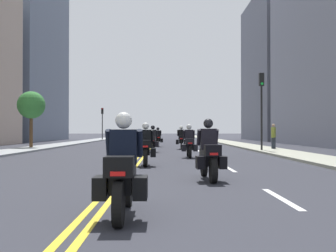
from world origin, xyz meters
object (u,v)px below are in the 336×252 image
object	(u,v)px
motorcycle_5	(181,140)
pedestrian_0	(273,137)
traffic_light_far	(102,118)
motorcycle_0	(123,174)
street_tree_0	(31,105)
motorcycle_4	(153,141)
motorcycle_6	(158,138)
motorcycle_1	(209,156)
traffic_light_near	(262,98)
motorcycle_3	(189,144)
motorcycle_2	(146,148)

from	to	relation	value
motorcycle_5	pedestrian_0	size ratio (longest dim) A/B	1.25
traffic_light_far	motorcycle_0	bearing A→B (deg)	-80.80
street_tree_0	motorcycle_0	bearing A→B (deg)	-68.36
motorcycle_4	motorcycle_6	xyz separation A→B (m)	(0.20, 8.33, 0.02)
traffic_light_far	street_tree_0	xyz separation A→B (m)	(-1.27, -24.85, 0.07)
motorcycle_0	traffic_light_far	size ratio (longest dim) A/B	0.49
traffic_light_far	motorcycle_4	bearing A→B (deg)	-75.42
motorcycle_1	traffic_light_far	world-z (taller)	traffic_light_far
traffic_light_far	street_tree_0	size ratio (longest dim) A/B	1.05
motorcycle_4	motorcycle_0	bearing A→B (deg)	-87.41
pedestrian_0	street_tree_0	xyz separation A→B (m)	(-16.85, 2.54, 2.21)
motorcycle_5	motorcycle_1	bearing A→B (deg)	-87.79
motorcycle_5	street_tree_0	world-z (taller)	street_tree_0
motorcycle_1	traffic_light_near	size ratio (longest dim) A/B	0.46
motorcycle_5	traffic_light_far	world-z (taller)	traffic_light_far
motorcycle_3	motorcycle_4	world-z (taller)	motorcycle_4
traffic_light_near	pedestrian_0	bearing A→B (deg)	55.40
motorcycle_5	pedestrian_0	xyz separation A→B (m)	(6.02, -2.00, 0.24)
motorcycle_0	pedestrian_0	world-z (taller)	pedestrian_0
motorcycle_3	motorcycle_6	bearing A→B (deg)	97.47
motorcycle_4	traffic_light_far	size ratio (longest dim) A/B	0.50
traffic_light_far	traffic_light_near	bearing A→B (deg)	-63.82
motorcycle_4	street_tree_0	distance (m)	10.28
motorcycle_2	motorcycle_5	size ratio (longest dim) A/B	0.97
motorcycle_2	motorcycle_6	bearing A→B (deg)	87.59
motorcycle_2	street_tree_0	distance (m)	16.57
motorcycle_6	motorcycle_0	bearing A→B (deg)	-93.52
motorcycle_4	motorcycle_2	bearing A→B (deg)	-87.64
motorcycle_1	motorcycle_3	size ratio (longest dim) A/B	1.06
motorcycle_2	street_tree_0	bearing A→B (deg)	121.16
motorcycle_1	motorcycle_4	xyz separation A→B (m)	(-1.86, 13.58, 0.00)
motorcycle_1	street_tree_0	size ratio (longest dim) A/B	0.54
motorcycle_6	motorcycle_4	bearing A→B (deg)	-94.57
motorcycle_6	pedestrian_0	distance (m)	10.03
motorcycle_6	motorcycle_2	bearing A→B (deg)	-93.88
street_tree_0	motorcycle_2	bearing A→B (deg)	-57.13
motorcycle_4	pedestrian_0	size ratio (longest dim) A/B	1.23
motorcycle_3	motorcycle_6	distance (m)	13.29
pedestrian_0	motorcycle_1	bearing A→B (deg)	10.23
motorcycle_1	motorcycle_5	distance (m)	17.55
motorcycle_2	motorcycle_5	bearing A→B (deg)	79.95
motorcycle_4	traffic_light_near	size ratio (longest dim) A/B	0.45
motorcycle_4	pedestrian_0	world-z (taller)	pedestrian_0
motorcycle_3	pedestrian_0	bearing A→B (deg)	48.55
motorcycle_0	motorcycle_6	world-z (taller)	motorcycle_0
motorcycle_0	motorcycle_5	size ratio (longest dim) A/B	0.96
motorcycle_2	traffic_light_far	xyz separation A→B (m)	(-7.62, 38.61, 2.41)
motorcycle_2	traffic_light_far	bearing A→B (deg)	99.46
motorcycle_3	street_tree_0	xyz separation A→B (m)	(-10.81, 9.35, 2.48)
traffic_light_near	pedestrian_0	size ratio (longest dim) A/B	2.75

